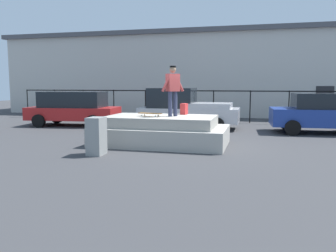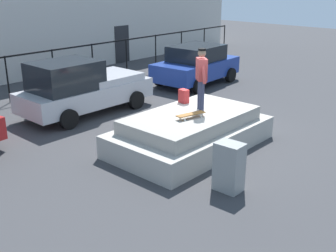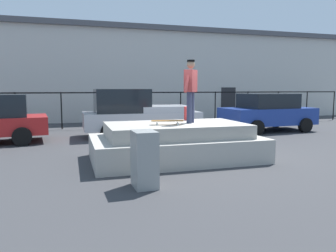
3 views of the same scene
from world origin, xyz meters
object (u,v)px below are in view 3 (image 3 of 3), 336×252
skateboarder (191,87)px  skateboard (167,121)px  backpack (188,113)px  car_silver_pickup_mid (137,113)px  car_blue_sedan_far (267,112)px  utility_box (144,159)px

skateboarder → skateboard: bearing=-161.1°
skateboarder → backpack: (0.23, 0.81, -0.79)m
skateboarder → backpack: 1.16m
skateboarder → car_silver_pickup_mid: (-0.54, 4.72, -1.06)m
skateboarder → car_blue_sedan_far: (5.45, 4.50, -1.12)m
skateboard → utility_box: utility_box is taller
skateboarder → car_blue_sedan_far: 7.15m
skateboard → car_silver_pickup_mid: bearing=87.7°
car_silver_pickup_mid → utility_box: (-1.25, -6.93, -0.38)m
car_silver_pickup_mid → utility_box: car_silver_pickup_mid is taller
skateboard → utility_box: 2.29m
skateboard → car_blue_sedan_far: size_ratio=0.20×
skateboarder → backpack: skateboarder is taller
utility_box → skateboard: bearing=59.9°
car_silver_pickup_mid → skateboarder: bearing=-83.4°
car_blue_sedan_far → skateboarder: bearing=-140.5°
skateboarder → skateboard: (-0.74, -0.25, -0.89)m
skateboard → backpack: size_ratio=2.14×
backpack → utility_box: (-2.02, -3.02, -0.64)m
skateboarder → backpack: size_ratio=4.26×
skateboard → car_blue_sedan_far: car_blue_sedan_far is taller
skateboard → car_silver_pickup_mid: 4.98m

